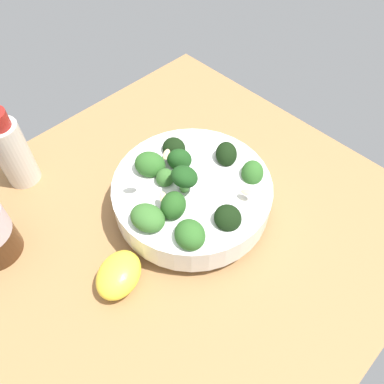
# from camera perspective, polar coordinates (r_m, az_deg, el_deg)

# --- Properties ---
(ground_plane) EXTENTS (0.61, 0.61, 0.04)m
(ground_plane) POSITION_cam_1_polar(r_m,az_deg,el_deg) (0.58, -1.56, -4.88)
(ground_plane) COLOR #996D42
(bowl_of_broccoli) EXTENTS (0.22, 0.22, 0.11)m
(bowl_of_broccoli) POSITION_cam_1_polar(r_m,az_deg,el_deg) (0.54, -0.14, -0.14)
(bowl_of_broccoli) COLOR white
(bowl_of_broccoli) RESTS_ON ground_plane
(lemon_wedge) EXTENTS (0.09, 0.08, 0.04)m
(lemon_wedge) POSITION_cam_1_polar(r_m,az_deg,el_deg) (0.51, -10.88, -12.03)
(lemon_wedge) COLOR yellow
(lemon_wedge) RESTS_ON ground_plane
(bottle_short) EXTENTS (0.05, 0.05, 0.13)m
(bottle_short) POSITION_cam_1_polar(r_m,az_deg,el_deg) (0.63, -25.36, 5.59)
(bottle_short) COLOR beige
(bottle_short) RESTS_ON ground_plane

